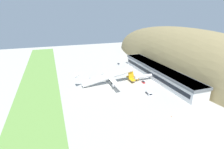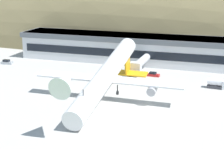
% 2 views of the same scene
% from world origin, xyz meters
% --- Properties ---
extents(ground_plane, '(399.08, 399.08, 0.00)m').
position_xyz_m(ground_plane, '(0.00, 0.00, 0.00)').
color(ground_plane, '#ADAAA3').
extents(grass_strip_foreground, '(359.17, 30.21, 0.08)m').
position_xyz_m(grass_strip_foreground, '(0.00, -53.05, 0.04)').
color(grass_strip_foreground, '#669342').
rests_on(grass_strip_foreground, ground_plane).
extents(hill_backdrop, '(292.74, 63.10, 83.87)m').
position_xyz_m(hill_backdrop, '(-23.17, 84.62, 0.00)').
color(hill_backdrop, olive).
rests_on(hill_backdrop, ground_plane).
extents(terminal_building, '(100.08, 15.55, 10.38)m').
position_xyz_m(terminal_building, '(-10.73, 47.03, 5.89)').
color(terminal_building, silver).
rests_on(terminal_building, ground_plane).
extents(jetway_0, '(3.38, 16.64, 5.43)m').
position_xyz_m(jetway_0, '(-9.57, 30.64, 3.99)').
color(jetway_0, silver).
rests_on(jetway_0, ground_plane).
extents(cargo_airplane, '(40.57, 54.46, 15.73)m').
position_xyz_m(cargo_airplane, '(-11.28, 1.26, 6.73)').
color(cargo_airplane, white).
extents(service_car_0, '(4.47, 2.24, 1.70)m').
position_xyz_m(service_car_0, '(-60.49, 28.90, 0.70)').
color(service_car_0, '#999EA3').
rests_on(service_car_0, ground_plane).
extents(service_car_1, '(4.10, 1.93, 1.44)m').
position_xyz_m(service_car_1, '(-4.79, 29.34, 0.60)').
color(service_car_1, '#B21E1E').
rests_on(service_car_1, ground_plane).
extents(fuel_truck, '(6.54, 2.70, 3.10)m').
position_xyz_m(fuel_truck, '(16.22, 22.00, 1.46)').
color(fuel_truck, silver).
rests_on(fuel_truck, ground_plane).
extents(traffic_cone_0, '(0.52, 0.52, 0.58)m').
position_xyz_m(traffic_cone_0, '(44.97, 19.73, 0.28)').
color(traffic_cone_0, orange).
rests_on(traffic_cone_0, ground_plane).
extents(traffic_cone_1, '(0.52, 0.52, 0.58)m').
position_xyz_m(traffic_cone_1, '(-19.83, 17.05, 0.28)').
color(traffic_cone_1, orange).
rests_on(traffic_cone_1, ground_plane).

